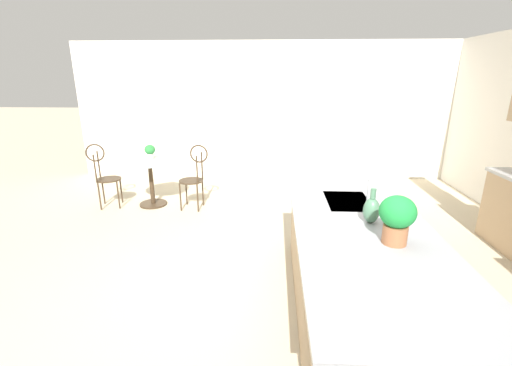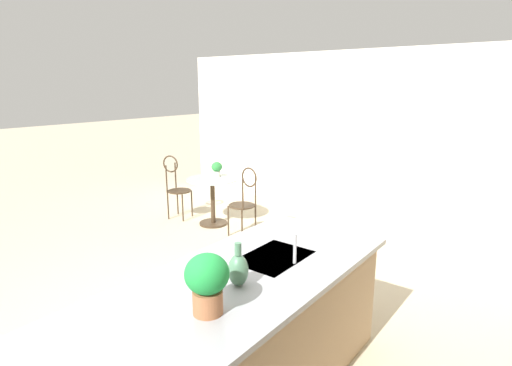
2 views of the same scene
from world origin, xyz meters
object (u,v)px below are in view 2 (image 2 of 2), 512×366
(bistro_table, at_px, (213,197))
(chair_near_window, at_px, (245,199))
(potted_plant_on_table, at_px, (217,168))
(vase_on_counter, at_px, (238,269))
(potted_plant_counter_near, at_px, (207,280))
(chair_by_island, at_px, (176,184))

(bistro_table, relative_size, chair_near_window, 0.77)
(potted_plant_on_table, bearing_deg, vase_on_counter, 44.98)
(potted_plant_on_table, relative_size, potted_plant_counter_near, 0.69)
(potted_plant_counter_near, bearing_deg, vase_on_counter, -168.21)
(potted_plant_on_table, xyz_separation_m, potted_plant_counter_near, (3.15, 2.87, 0.24))
(chair_by_island, xyz_separation_m, potted_plant_on_table, (-0.25, 0.68, 0.30))
(chair_by_island, relative_size, vase_on_counter, 3.62)
(bistro_table, xyz_separation_m, potted_plant_counter_near, (3.01, 2.84, 0.67))
(bistro_table, distance_m, chair_near_window, 0.76)
(chair_near_window, xyz_separation_m, chair_by_island, (-0.00, -1.45, 0.00))
(bistro_table, bearing_deg, potted_plant_counter_near, 43.35)
(potted_plant_counter_near, relative_size, vase_on_counter, 1.22)
(chair_by_island, bearing_deg, vase_on_counter, 53.80)
(bistro_table, bearing_deg, chair_near_window, 81.12)
(chair_near_window, xyz_separation_m, vase_on_counter, (2.54, 2.03, 0.46))
(potted_plant_counter_near, xyz_separation_m, vase_on_counter, (-0.35, -0.07, -0.09))
(bistro_table, relative_size, potted_plant_counter_near, 2.28)
(bistro_table, xyz_separation_m, chair_near_window, (0.12, 0.74, 0.13))
(bistro_table, distance_m, chair_by_island, 0.73)
(chair_near_window, distance_m, vase_on_counter, 3.29)
(potted_plant_on_table, bearing_deg, potted_plant_counter_near, 42.34)
(chair_by_island, height_order, potted_plant_on_table, chair_by_island)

